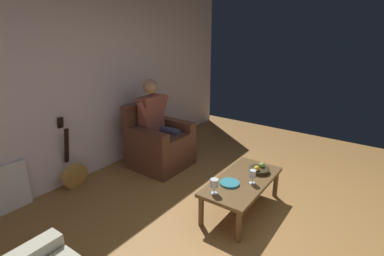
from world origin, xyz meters
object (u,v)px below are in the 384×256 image
decorative_dish (230,183)px  fruit_bowl (259,169)px  armchair (159,144)px  wine_glass_far (253,175)px  wine_glass_near (214,184)px  guitar (74,173)px  person_seated (157,121)px  coffee_table (242,184)px

decorative_dish → fruit_bowl: bearing=162.0°
armchair → wine_glass_far: bearing=78.7°
wine_glass_far → decorative_dish: bearing=-49.8°
fruit_bowl → wine_glass_near: bearing=-14.6°
guitar → fruit_bowl: guitar is taller
wine_glass_near → decorative_dish: wine_glass_near is taller
person_seated → wine_glass_far: size_ratio=8.30×
wine_glass_far → fruit_bowl: bearing=-171.6°
wine_glass_far → guitar: bearing=-69.1°
armchair → wine_glass_near: size_ratio=5.98×
coffee_table → wine_glass_far: bearing=85.2°
coffee_table → wine_glass_near: wine_glass_near is taller
armchair → wine_glass_far: (0.34, 1.71, 0.15)m
guitar → wine_glass_near: 2.01m
wine_glass_near → wine_glass_far: bearing=151.4°
decorative_dish → wine_glass_near: bearing=-8.5°
armchair → guitar: (1.17, -0.47, -0.14)m
guitar → person_seated: bearing=158.6°
person_seated → decorative_dish: person_seated is taller
armchair → fruit_bowl: armchair is taller
person_seated → coffee_table: person_seated is taller
fruit_bowl → wine_glass_far: bearing=8.4°
armchair → wine_glass_far: size_ratio=6.13×
coffee_table → guitar: bearing=-67.7°
guitar → fruit_bowl: (-1.14, 2.14, 0.22)m
decorative_dish → armchair: bearing=-108.4°
guitar → fruit_bowl: 2.43m
person_seated → coffee_table: (0.33, 1.60, -0.39)m
fruit_bowl → decorative_dish: fruit_bowl is taller
person_seated → wine_glass_near: size_ratio=8.09×
wine_glass_far → coffee_table: bearing=-94.8°
wine_glass_far → fruit_bowl: size_ratio=0.67×
coffee_table → fruit_bowl: size_ratio=4.72×
armchair → wine_glass_near: 1.67m
armchair → person_seated: size_ratio=0.74×
coffee_table → wine_glass_near: size_ratio=6.87×
wine_glass_near → wine_glass_far: wine_glass_near is taller
person_seated → coffee_table: bearing=78.3°
armchair → person_seated: (0.00, -0.01, 0.38)m
fruit_bowl → person_seated: bearing=-91.3°
wine_glass_near → decorative_dish: 0.29m
guitar → decorative_dish: guitar is taller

